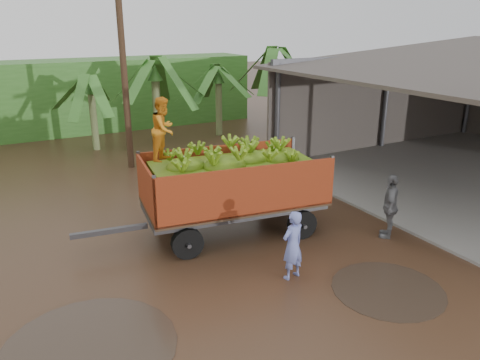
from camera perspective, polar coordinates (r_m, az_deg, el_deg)
name	(u,v)px	position (r m, az deg, el deg)	size (l,w,h in m)	color
ground	(222,254)	(11.67, -2.25, -9.06)	(100.00, 100.00, 0.00)	black
packing_shed	(479,104)	(19.93, 27.15, 8.26)	(12.78, 10.80, 4.76)	gray
hedge_north	(41,98)	(25.64, -23.10, 9.14)	(22.00, 3.00, 3.60)	#2D661E
banana_trailer	(232,183)	(12.28, -0.96, -0.36)	(6.60, 2.89, 3.74)	#CA401C
man_blue	(293,245)	(10.40, 6.43, -7.89)	(0.58, 0.38, 1.60)	#6E7AC9
man_grey	(390,206)	(12.85, 17.83, -3.03)	(1.02, 0.42, 1.74)	slate
utility_pole	(123,57)	(18.16, -14.09, 14.30)	(1.20, 0.24, 8.28)	#47301E
banana_plants	(5,145)	(15.90, -26.77, 3.85)	(23.88, 20.39, 4.25)	#2D661E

